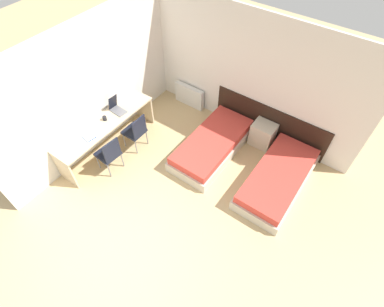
# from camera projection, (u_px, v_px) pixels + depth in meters

# --- Properties ---
(ground_plane) EXTENTS (20.00, 20.00, 0.00)m
(ground_plane) POSITION_uv_depth(u_px,v_px,m) (118.00, 253.00, 5.05)
(ground_plane) COLOR tan
(wall_back) EXTENTS (5.20, 0.05, 2.70)m
(wall_back) POSITION_uv_depth(u_px,v_px,m) (243.00, 74.00, 6.07)
(wall_back) COLOR silver
(wall_back) RESTS_ON ground_plane
(wall_left) EXTENTS (0.05, 4.90, 2.70)m
(wall_left) POSITION_uv_depth(u_px,v_px,m) (98.00, 85.00, 5.83)
(wall_left) COLOR silver
(wall_left) RESTS_ON ground_plane
(headboard_panel) EXTENTS (2.57, 0.03, 0.86)m
(headboard_panel) POSITION_uv_depth(u_px,v_px,m) (269.00, 123.00, 6.46)
(headboard_panel) COLOR black
(headboard_panel) RESTS_ON ground_plane
(bed_near_window) EXTENTS (0.96, 2.03, 0.40)m
(bed_near_window) POSITION_uv_depth(u_px,v_px,m) (212.00, 145.00, 6.38)
(bed_near_window) COLOR beige
(bed_near_window) RESTS_ON ground_plane
(bed_near_door) EXTENTS (0.96, 2.03, 0.40)m
(bed_near_door) POSITION_uv_depth(u_px,v_px,m) (278.00, 179.00, 5.81)
(bed_near_door) COLOR beige
(bed_near_door) RESTS_ON ground_plane
(nightstand) EXTENTS (0.48, 0.39, 0.55)m
(nightstand) POSITION_uv_depth(u_px,v_px,m) (263.00, 134.00, 6.46)
(nightstand) COLOR beige
(nightstand) RESTS_ON ground_plane
(radiator) EXTENTS (0.78, 0.12, 0.53)m
(radiator) POSITION_uv_depth(u_px,v_px,m) (189.00, 96.00, 7.32)
(radiator) COLOR silver
(radiator) RESTS_ON ground_plane
(desk) EXTENTS (0.57, 2.29, 0.76)m
(desk) POSITION_uv_depth(u_px,v_px,m) (106.00, 128.00, 6.12)
(desk) COLOR #C6B28E
(desk) RESTS_ON ground_plane
(chair_near_laptop) EXTENTS (0.41, 0.41, 0.88)m
(chair_near_laptop) POSITION_uv_depth(u_px,v_px,m) (136.00, 130.00, 6.23)
(chair_near_laptop) COLOR black
(chair_near_laptop) RESTS_ON ground_plane
(chair_near_notebook) EXTENTS (0.44, 0.44, 0.88)m
(chair_near_notebook) POSITION_uv_depth(u_px,v_px,m) (109.00, 153.00, 5.83)
(chair_near_notebook) COLOR black
(chair_near_notebook) RESTS_ON ground_plane
(laptop) EXTENTS (0.35, 0.23, 0.34)m
(laptop) POSITION_uv_depth(u_px,v_px,m) (116.00, 108.00, 6.18)
(laptop) COLOR slate
(laptop) RESTS_ON desk
(open_notebook) EXTENTS (0.30, 0.23, 0.02)m
(open_notebook) POSITION_uv_depth(u_px,v_px,m) (88.00, 136.00, 5.75)
(open_notebook) COLOR #1E4793
(open_notebook) RESTS_ON desk
(mug) EXTENTS (0.08, 0.08, 0.09)m
(mug) POSITION_uv_depth(u_px,v_px,m) (105.00, 118.00, 6.01)
(mug) COLOR black
(mug) RESTS_ON desk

